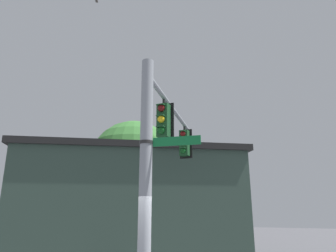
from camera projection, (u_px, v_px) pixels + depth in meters
signal_pole at (146, 174)px, 7.34m from camera, size 0.31×0.31×6.04m
mast_arm at (172, 109)px, 10.69m from camera, size 1.09×5.62×0.15m
traffic_light_nearest_pole at (163, 120)px, 9.37m from camera, size 0.54×0.49×1.31m
traffic_light_mid_inner at (184, 143)px, 12.44m from camera, size 0.54×0.49×1.31m
street_name_sign at (160, 142)px, 7.47m from camera, size 1.53×0.43×0.22m
storefront_building at (130, 202)px, 16.69m from camera, size 13.66×12.86×5.24m
tree_by_storefront at (133, 165)px, 15.91m from camera, size 4.57×4.57×6.82m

